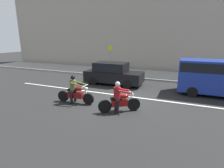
# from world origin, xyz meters

# --- Properties ---
(ground_plane) EXTENTS (80.00, 80.00, 0.00)m
(ground_plane) POSITION_xyz_m (0.00, 0.00, 0.00)
(ground_plane) COLOR black
(sidewalk_slab) EXTENTS (40.00, 4.40, 0.14)m
(sidewalk_slab) POSITION_xyz_m (0.00, 8.00, 0.07)
(sidewalk_slab) COLOR #99968E
(sidewalk_slab) RESTS_ON ground_plane
(building_facade) EXTENTS (40.00, 1.40, 10.13)m
(building_facade) POSITION_xyz_m (0.00, 11.40, 5.06)
(building_facade) COLOR #A89E8E
(building_facade) RESTS_ON ground_plane
(lane_marking_stripe) EXTENTS (18.00, 0.14, 0.01)m
(lane_marking_stripe) POSITION_xyz_m (0.63, 0.90, 0.00)
(lane_marking_stripe) COLOR silver
(lane_marking_stripe) RESTS_ON ground_plane
(motorcycle_with_rider_olive) EXTENTS (2.21, 0.70, 1.58)m
(motorcycle_with_rider_olive) POSITION_xyz_m (-1.97, -1.31, 0.65)
(motorcycle_with_rider_olive) COLOR black
(motorcycle_with_rider_olive) RESTS_ON ground_plane
(motorcycle_with_rider_crimson) EXTENTS (1.82, 1.27, 1.53)m
(motorcycle_with_rider_crimson) POSITION_xyz_m (0.73, -1.52, 0.63)
(motorcycle_with_rider_crimson) COLOR black
(motorcycle_with_rider_crimson) RESTS_ON ground_plane
(parked_sedan_black) EXTENTS (4.49, 1.82, 1.72)m
(parked_sedan_black) POSITION_xyz_m (-1.65, 3.36, 0.88)
(parked_sedan_black) COLOR black
(parked_sedan_black) RESTS_ON ground_plane
(parked_van_cobalt_blue) EXTENTS (4.70, 1.96, 2.22)m
(parked_van_cobalt_blue) POSITION_xyz_m (5.54, 3.24, 1.29)
(parked_van_cobalt_blue) COLOR navy
(parked_van_cobalt_blue) RESTS_ON ground_plane
(street_sign_post) EXTENTS (0.44, 0.08, 2.73)m
(street_sign_post) POSITION_xyz_m (-3.54, 7.21, 1.78)
(street_sign_post) COLOR gray
(street_sign_post) RESTS_ON sidewalk_slab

